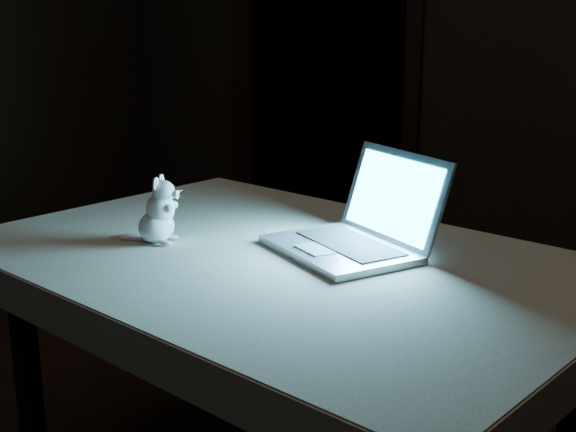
% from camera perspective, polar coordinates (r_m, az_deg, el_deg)
% --- Properties ---
extents(doorway, '(1.06, 0.36, 2.13)m').
position_cam_1_polar(doorway, '(4.25, 2.91, 13.02)').
color(doorway, black).
rests_on(doorway, back_wall).
extents(table, '(1.47, 1.18, 0.69)m').
position_cam_1_polar(table, '(1.81, -0.58, -13.46)').
color(table, black).
rests_on(table, floor).
extents(tablecloth, '(1.62, 1.37, 0.09)m').
position_cam_1_polar(tablecloth, '(1.77, -2.38, -3.35)').
color(tablecloth, beige).
rests_on(tablecloth, table).
extents(laptop, '(0.43, 0.42, 0.22)m').
position_cam_1_polar(laptop, '(1.66, 3.89, 0.86)').
color(laptop, '#A4A4A8').
rests_on(laptop, tablecloth).
extents(plush_mouse, '(0.15, 0.15, 0.15)m').
position_cam_1_polar(plush_mouse, '(1.77, -9.77, 0.46)').
color(plush_mouse, white).
rests_on(plush_mouse, tablecloth).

